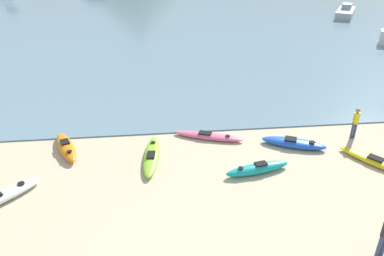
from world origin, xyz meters
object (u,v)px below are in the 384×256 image
at_px(kayak_on_sand_3, 294,143).
at_px(kayak_on_sand_5, 66,147).
at_px(kayak_on_sand_6, 208,136).
at_px(person_near_waterline, 356,121).
at_px(moored_boat_2, 345,12).
at_px(kayak_on_sand_1, 152,156).
at_px(kayak_on_sand_0, 258,168).
at_px(kayak_on_sand_2, 379,163).

height_order(kayak_on_sand_3, kayak_on_sand_5, kayak_on_sand_5).
distance_m(kayak_on_sand_6, person_near_waterline, 6.74).
bearing_deg(person_near_waterline, kayak_on_sand_6, 174.01).
xyz_separation_m(kayak_on_sand_3, moored_boat_2, (16.05, 27.76, 0.37)).
xyz_separation_m(kayak_on_sand_1, person_near_waterline, (9.32, 0.82, 0.72)).
height_order(kayak_on_sand_0, person_near_waterline, person_near_waterline).
relative_size(kayak_on_sand_1, moored_boat_2, 0.62).
distance_m(kayak_on_sand_0, kayak_on_sand_6, 3.36).
xyz_separation_m(kayak_on_sand_3, kayak_on_sand_5, (-10.02, 0.71, 0.01)).
bearing_deg(kayak_on_sand_6, kayak_on_sand_2, -24.60).
xyz_separation_m(kayak_on_sand_0, kayak_on_sand_3, (2.15, 1.84, -0.01)).
distance_m(kayak_on_sand_0, person_near_waterline, 5.67).
relative_size(kayak_on_sand_0, kayak_on_sand_5, 0.99).
xyz_separation_m(kayak_on_sand_5, kayak_on_sand_6, (6.35, 0.43, -0.06)).
height_order(kayak_on_sand_3, person_near_waterline, person_near_waterline).
bearing_deg(moored_boat_2, kayak_on_sand_2, -113.83).
relative_size(kayak_on_sand_0, kayak_on_sand_3, 0.96).
xyz_separation_m(kayak_on_sand_1, kayak_on_sand_6, (2.65, 1.52, -0.02)).
bearing_deg(kayak_on_sand_1, kayak_on_sand_5, 163.59).
relative_size(kayak_on_sand_3, kayak_on_sand_5, 1.03).
xyz_separation_m(kayak_on_sand_6, moored_boat_2, (19.72, 26.61, 0.42)).
bearing_deg(kayak_on_sand_0, moored_boat_2, 58.42).
height_order(kayak_on_sand_0, kayak_on_sand_5, same).
bearing_deg(kayak_on_sand_6, kayak_on_sand_1, -150.15).
bearing_deg(kayak_on_sand_2, person_near_waterline, 89.15).
relative_size(kayak_on_sand_6, person_near_waterline, 2.16).
distance_m(kayak_on_sand_1, kayak_on_sand_6, 3.06).
bearing_deg(kayak_on_sand_6, kayak_on_sand_3, -17.31).
xyz_separation_m(kayak_on_sand_3, person_near_waterline, (2.99, 0.44, 0.69)).
bearing_deg(moored_boat_2, kayak_on_sand_1, -128.50).
bearing_deg(kayak_on_sand_5, kayak_on_sand_2, -11.33).
bearing_deg(kayak_on_sand_5, kayak_on_sand_0, -17.97).
height_order(kayak_on_sand_5, person_near_waterline, person_near_waterline).
relative_size(kayak_on_sand_1, person_near_waterline, 2.18).
bearing_deg(person_near_waterline, kayak_on_sand_1, -174.95).
bearing_deg(kayak_on_sand_5, person_near_waterline, -1.17).
relative_size(kayak_on_sand_1, kayak_on_sand_6, 1.01).
xyz_separation_m(kayak_on_sand_0, kayak_on_sand_6, (-1.52, 2.99, -0.06)).
distance_m(kayak_on_sand_0, kayak_on_sand_2, 5.11).
bearing_deg(kayak_on_sand_0, kayak_on_sand_5, 162.03).
xyz_separation_m(kayak_on_sand_5, moored_boat_2, (26.08, 27.05, 0.36)).
xyz_separation_m(kayak_on_sand_0, kayak_on_sand_5, (-7.88, 2.56, -0.00)).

